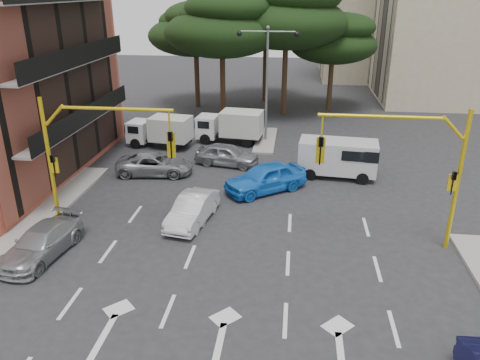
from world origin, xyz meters
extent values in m
plane|color=#28282B|center=(0.00, 0.00, 0.00)|extent=(120.00, 120.00, 0.00)
cube|color=gray|center=(0.00, 16.00, 0.07)|extent=(1.40, 6.00, 0.15)
cube|color=black|center=(-10.44, 8.00, 6.00)|extent=(0.12, 14.72, 11.20)
cube|color=black|center=(9.94, 32.00, 8.50)|extent=(0.12, 11.04, 16.20)
cube|color=tan|center=(13.00, 44.00, 8.00)|extent=(16.00, 12.00, 16.00)
cube|color=black|center=(4.94, 44.00, 7.50)|extent=(0.12, 11.04, 14.20)
cylinder|color=#382616|center=(-4.00, 22.00, 2.48)|extent=(0.44, 0.44, 4.95)
ellipsoid|color=black|center=(-4.00, 22.00, 6.93)|extent=(9.15, 9.15, 3.87)
ellipsoid|color=black|center=(-3.40, 21.60, 8.80)|extent=(6.86, 6.86, 2.86)
ellipsoid|color=black|center=(-4.50, 22.30, 8.25)|extent=(6.07, 6.07, 2.64)
cylinder|color=#382616|center=(1.00, 24.00, 2.70)|extent=(0.44, 0.44, 5.40)
ellipsoid|color=black|center=(1.00, 24.00, 7.56)|extent=(9.98, 9.98, 4.22)
ellipsoid|color=black|center=(0.50, 24.30, 9.00)|extent=(6.62, 6.62, 2.88)
cylinder|color=#382616|center=(-7.00, 26.00, 2.25)|extent=(0.44, 0.44, 4.50)
ellipsoid|color=black|center=(-7.00, 26.00, 6.30)|extent=(8.32, 8.32, 3.52)
ellipsoid|color=black|center=(-6.40, 25.60, 8.00)|extent=(6.24, 6.24, 2.60)
ellipsoid|color=black|center=(-7.50, 26.30, 7.50)|extent=(5.52, 5.52, 2.40)
cylinder|color=#382616|center=(5.00, 26.00, 2.02)|extent=(0.44, 0.44, 4.05)
ellipsoid|color=black|center=(5.00, 26.00, 5.67)|extent=(7.49, 7.49, 3.17)
ellipsoid|color=black|center=(5.60, 25.60, 7.20)|extent=(5.62, 5.62, 2.34)
ellipsoid|color=black|center=(4.50, 26.30, 6.75)|extent=(4.97, 4.97, 2.16)
cylinder|color=#382616|center=(-1.00, 29.00, 2.48)|extent=(0.44, 0.44, 4.95)
ellipsoid|color=black|center=(-1.00, 29.00, 6.93)|extent=(9.15, 9.15, 3.87)
ellipsoid|color=black|center=(-0.40, 28.60, 8.80)|extent=(6.86, 6.86, 2.86)
ellipsoid|color=black|center=(-1.50, 29.30, 8.25)|extent=(6.07, 6.07, 2.64)
cylinder|color=gold|center=(8.60, 2.00, 3.00)|extent=(0.18, 0.18, 6.00)
cylinder|color=gold|center=(8.05, 2.00, 5.25)|extent=(0.95, 0.14, 0.95)
cylinder|color=gold|center=(5.30, 2.00, 5.60)|extent=(4.80, 0.14, 0.14)
cylinder|color=gold|center=(3.10, 2.00, 5.15)|extent=(0.08, 0.08, 0.90)
imported|color=black|center=(3.10, 2.00, 4.10)|extent=(0.20, 0.24, 1.20)
cube|color=gold|center=(3.10, 2.08, 4.10)|extent=(0.36, 0.06, 1.10)
imported|color=black|center=(8.38, 1.85, 3.00)|extent=(0.16, 0.20, 1.00)
cube|color=gold|center=(8.38, 1.95, 3.00)|extent=(0.35, 0.08, 0.70)
cylinder|color=gold|center=(-8.60, 2.00, 3.00)|extent=(0.18, 0.18, 6.00)
cylinder|color=gold|center=(-8.05, 2.00, 5.25)|extent=(0.95, 0.14, 0.95)
cylinder|color=gold|center=(-5.30, 2.00, 5.60)|extent=(4.80, 0.14, 0.14)
cylinder|color=gold|center=(-3.10, 2.00, 5.15)|extent=(0.08, 0.08, 0.90)
imported|color=black|center=(-3.10, 2.00, 4.10)|extent=(0.20, 0.24, 1.20)
cube|color=gold|center=(-3.10, 2.08, 4.10)|extent=(0.36, 0.06, 1.10)
imported|color=black|center=(-8.38, 1.85, 3.00)|extent=(0.16, 0.20, 1.00)
cube|color=gold|center=(-8.38, 1.95, 3.00)|extent=(0.35, 0.08, 0.70)
cylinder|color=slate|center=(0.00, 16.00, 3.90)|extent=(0.16, 0.16, 7.50)
cylinder|color=slate|center=(-0.90, 16.00, 7.55)|extent=(1.80, 0.10, 0.10)
sphere|color=black|center=(-1.90, 16.00, 7.40)|extent=(0.36, 0.36, 0.36)
cylinder|color=slate|center=(0.90, 16.00, 7.55)|extent=(1.80, 0.10, 0.10)
sphere|color=black|center=(1.90, 16.00, 7.40)|extent=(0.36, 0.36, 0.36)
sphere|color=slate|center=(0.00, 16.00, 7.80)|extent=(0.24, 0.24, 0.24)
imported|color=silver|center=(-2.54, 3.04, 0.65)|extent=(2.03, 4.11, 1.30)
imported|color=blue|center=(0.60, 7.08, 0.78)|extent=(4.75, 4.19, 1.55)
imported|color=gray|center=(-8.00, -0.63, 0.62)|extent=(2.27, 4.44, 1.23)
imported|color=gray|center=(-6.04, 8.80, 0.61)|extent=(4.58, 2.44, 1.23)
imported|color=#999BA1|center=(-2.04, 10.82, 0.67)|extent=(4.17, 2.30, 1.34)
camera|label=1|loc=(2.00, -16.16, 10.20)|focal=35.00mm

